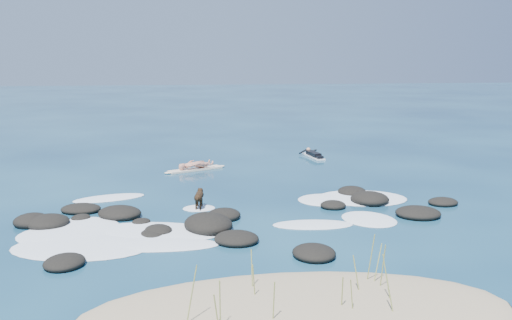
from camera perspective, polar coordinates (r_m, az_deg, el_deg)
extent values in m
plane|color=#0A2642|center=(19.40, -0.73, -4.81)|extent=(160.00, 160.00, 0.00)
ellipsoid|color=#9E8966|center=(11.79, 4.29, -15.31)|extent=(9.00, 4.40, 0.60)
cylinder|color=#909849|center=(11.55, 13.23, -12.98)|extent=(0.17, 0.22, 0.90)
cylinder|color=#909849|center=(11.87, -0.20, -12.22)|extent=(0.10, 0.12, 0.84)
cylinder|color=#909849|center=(12.02, 12.97, -11.60)|extent=(0.21, 0.14, 1.06)
cylinder|color=#909849|center=(11.52, 8.60, -13.21)|extent=(0.05, 0.14, 0.79)
cylinder|color=#909849|center=(10.82, -3.98, -14.94)|extent=(0.11, 0.08, 0.73)
cylinder|color=#909849|center=(10.84, -6.49, -13.49)|extent=(0.25, 0.14, 1.20)
cylinder|color=#909849|center=(12.36, -0.41, -11.04)|extent=(0.05, 0.16, 0.93)
cylinder|color=#909849|center=(12.58, 12.54, -10.52)|extent=(0.05, 0.20, 1.09)
cylinder|color=#909849|center=(11.43, 9.56, -13.44)|extent=(0.12, 0.10, 0.79)
cylinder|color=#909849|center=(12.98, 12.07, -10.18)|extent=(0.23, 0.17, 0.92)
cylinder|color=#909849|center=(12.94, 11.40, -9.69)|extent=(0.13, 0.12, 1.16)
cylinder|color=#909849|center=(10.60, -3.61, -14.54)|extent=(0.03, 0.03, 1.05)
cylinder|color=#909849|center=(10.89, 1.78, -14.22)|extent=(0.06, 0.09, 0.91)
cylinder|color=#909849|center=(12.32, 10.03, -11.36)|extent=(0.17, 0.11, 0.90)
ellipsoid|color=black|center=(16.82, -10.34, -7.25)|extent=(0.79, 0.91, 0.19)
ellipsoid|color=black|center=(18.86, -13.47, -5.20)|extent=(1.82, 1.71, 0.46)
ellipsoid|color=black|center=(17.02, -9.73, -6.93)|extent=(1.10, 1.15, 0.29)
ellipsoid|color=black|center=(14.94, 5.82, -9.23)|extent=(1.22, 1.32, 0.38)
ellipsoid|color=black|center=(18.23, -3.24, -5.52)|extent=(1.37, 1.43, 0.39)
ellipsoid|color=black|center=(19.59, 7.72, -4.52)|extent=(0.93, 0.89, 0.32)
ellipsoid|color=black|center=(18.91, -17.11, -5.54)|extent=(0.81, 0.84, 0.21)
ellipsoid|color=black|center=(21.62, 9.57, -3.12)|extent=(1.41, 1.51, 0.35)
ellipsoid|color=black|center=(20.44, 11.30, -3.86)|extent=(1.79, 1.81, 0.50)
ellipsoid|color=black|center=(15.98, -1.96, -7.87)|extent=(1.66, 1.62, 0.37)
ellipsoid|color=black|center=(17.10, -4.79, -6.43)|extent=(1.85, 2.03, 0.62)
ellipsoid|color=black|center=(18.75, -19.34, -5.72)|extent=(0.72, 0.71, 0.31)
ellipsoid|color=black|center=(15.02, -18.62, -9.68)|extent=(1.26, 1.36, 0.34)
ellipsoid|color=black|center=(19.83, -17.11, -4.70)|extent=(1.49, 1.28, 0.33)
ellipsoid|color=black|center=(20.88, 18.20, -4.03)|extent=(1.23, 1.11, 0.31)
ellipsoid|color=black|center=(19.14, 15.90, -5.13)|extent=(1.67, 1.56, 0.41)
ellipsoid|color=black|center=(18.81, -21.50, -5.70)|extent=(1.45, 1.46, 0.46)
ellipsoid|color=black|center=(18.50, -20.08, -5.87)|extent=(1.55, 1.53, 0.45)
ellipsoid|color=black|center=(18.03, -11.40, -6.07)|extent=(0.76, 0.79, 0.18)
ellipsoid|color=white|center=(21.02, 10.53, -3.76)|extent=(3.60, 2.88, 0.12)
ellipsoid|color=white|center=(17.58, 5.71, -6.47)|extent=(2.57, 1.26, 0.12)
ellipsoid|color=white|center=(18.41, 11.23, -5.84)|extent=(2.18, 2.38, 0.12)
ellipsoid|color=white|center=(21.31, -14.47, -3.72)|extent=(2.78, 1.78, 0.12)
ellipsoid|color=white|center=(18.00, -16.83, -6.47)|extent=(2.73, 2.83, 0.12)
ellipsoid|color=white|center=(17.43, -18.67, -7.14)|extent=(3.02, 2.57, 0.12)
ellipsoid|color=white|center=(16.23, -17.12, -8.35)|extent=(4.07, 2.76, 0.12)
ellipsoid|color=white|center=(17.09, -9.79, -7.07)|extent=(4.19, 2.81, 0.12)
ellipsoid|color=white|center=(15.99, -10.39, -8.34)|extent=(3.85, 1.65, 0.12)
ellipsoid|color=white|center=(20.54, 6.90, -3.99)|extent=(1.98, 1.86, 0.12)
ellipsoid|color=white|center=(19.40, -5.72, -4.84)|extent=(1.10, 0.90, 0.12)
cube|color=#F8E4C6|center=(25.72, -6.09, -0.94)|extent=(2.50, 1.59, 0.08)
ellipsoid|color=#F8E4C6|center=(26.32, -3.66, -0.63)|extent=(0.58, 0.48, 0.09)
ellipsoid|color=#F8E4C6|center=(25.17, -8.62, -1.25)|extent=(0.58, 0.48, 0.09)
imported|color=tan|center=(25.56, -6.12, 0.96)|extent=(0.62, 0.71, 1.64)
cube|color=white|center=(28.93, 5.78, 0.35)|extent=(0.76, 2.04, 0.07)
ellipsoid|color=white|center=(29.84, 5.05, 0.67)|extent=(0.30, 0.47, 0.07)
cube|color=black|center=(28.91, 5.78, 0.61)|extent=(0.55, 1.27, 0.20)
sphere|color=tan|center=(29.54, 5.26, 1.05)|extent=(0.24, 0.24, 0.21)
cylinder|color=black|center=(29.59, 4.71, 0.84)|extent=(0.47, 0.33, 0.23)
cylinder|color=black|center=(29.77, 5.62, 0.89)|extent=(0.51, 0.20, 0.23)
cube|color=black|center=(28.29, 6.30, 0.31)|extent=(0.38, 0.54, 0.13)
cylinder|color=black|center=(19.19, -5.74, -3.63)|extent=(0.34, 0.57, 0.26)
sphere|color=black|center=(19.42, -5.65, -3.46)|extent=(0.31, 0.31, 0.27)
sphere|color=black|center=(18.96, -5.83, -3.81)|extent=(0.28, 0.28, 0.25)
sphere|color=black|center=(19.55, -5.60, -3.08)|extent=(0.22, 0.22, 0.19)
cone|color=black|center=(19.67, -5.56, -3.04)|extent=(0.12, 0.14, 0.10)
cone|color=black|center=(19.53, -5.75, -2.86)|extent=(0.10, 0.08, 0.09)
cone|color=black|center=(19.52, -5.46, -2.87)|extent=(0.10, 0.08, 0.09)
cylinder|color=black|center=(19.45, -5.86, -4.29)|extent=(0.07, 0.07, 0.35)
cylinder|color=black|center=(19.43, -5.45, -4.30)|extent=(0.07, 0.07, 0.35)
cylinder|color=black|center=(19.09, -6.00, -4.58)|extent=(0.07, 0.07, 0.35)
cylinder|color=black|center=(19.08, -5.58, -4.58)|extent=(0.07, 0.07, 0.35)
cylinder|color=black|center=(18.83, -5.88, -3.76)|extent=(0.09, 0.26, 0.15)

